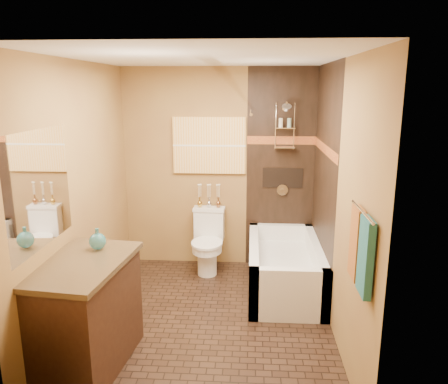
# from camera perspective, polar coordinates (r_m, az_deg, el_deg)

# --- Properties ---
(floor) EXTENTS (3.00, 3.00, 0.00)m
(floor) POSITION_cam_1_polar(r_m,az_deg,el_deg) (4.51, -2.12, -16.42)
(floor) COLOR black
(floor) RESTS_ON ground
(wall_left) EXTENTS (0.02, 3.00, 2.50)m
(wall_left) POSITION_cam_1_polar(r_m,az_deg,el_deg) (4.33, -18.28, -0.57)
(wall_left) COLOR olive
(wall_left) RESTS_ON floor
(wall_right) EXTENTS (0.02, 3.00, 2.50)m
(wall_right) POSITION_cam_1_polar(r_m,az_deg,el_deg) (4.09, 14.68, -1.11)
(wall_right) COLOR olive
(wall_right) RESTS_ON floor
(wall_back) EXTENTS (2.40, 0.02, 2.50)m
(wall_back) POSITION_cam_1_polar(r_m,az_deg,el_deg) (5.50, -0.67, 3.02)
(wall_back) COLOR olive
(wall_back) RESTS_ON floor
(wall_front) EXTENTS (2.40, 0.02, 2.50)m
(wall_front) POSITION_cam_1_polar(r_m,az_deg,el_deg) (2.62, -5.67, -9.03)
(wall_front) COLOR olive
(wall_front) RESTS_ON floor
(ceiling) EXTENTS (3.00, 3.00, 0.00)m
(ceiling) POSITION_cam_1_polar(r_m,az_deg,el_deg) (3.92, -2.45, 17.13)
(ceiling) COLOR silver
(ceiling) RESTS_ON wall_back
(alcove_tile_back) EXTENTS (0.85, 0.01, 2.50)m
(alcove_tile_back) POSITION_cam_1_polar(r_m,az_deg,el_deg) (5.48, 7.43, 2.88)
(alcove_tile_back) COLOR black
(alcove_tile_back) RESTS_ON wall_back
(alcove_tile_right) EXTENTS (0.01, 1.50, 2.50)m
(alcove_tile_right) POSITION_cam_1_polar(r_m,az_deg,el_deg) (4.81, 12.90, 1.15)
(alcove_tile_right) COLOR black
(alcove_tile_right) RESTS_ON wall_right
(mosaic_band_back) EXTENTS (0.85, 0.01, 0.10)m
(mosaic_band_back) POSITION_cam_1_polar(r_m,az_deg,el_deg) (5.42, 7.56, 6.71)
(mosaic_band_back) COLOR maroon
(mosaic_band_back) RESTS_ON alcove_tile_back
(mosaic_band_right) EXTENTS (0.01, 1.50, 0.10)m
(mosaic_band_right) POSITION_cam_1_polar(r_m,az_deg,el_deg) (4.75, 13.01, 5.52)
(mosaic_band_right) COLOR maroon
(mosaic_band_right) RESTS_ON alcove_tile_right
(alcove_niche) EXTENTS (0.50, 0.01, 0.25)m
(alcove_niche) POSITION_cam_1_polar(r_m,az_deg,el_deg) (5.50, 7.67, 1.84)
(alcove_niche) COLOR black
(alcove_niche) RESTS_ON alcove_tile_back
(shower_fixtures) EXTENTS (0.24, 0.33, 1.16)m
(shower_fixtures) POSITION_cam_1_polar(r_m,az_deg,el_deg) (5.31, 7.92, 7.06)
(shower_fixtures) COLOR silver
(shower_fixtures) RESTS_ON floor
(curtain_rod) EXTENTS (0.03, 1.55, 0.03)m
(curtain_rod) POSITION_cam_1_polar(r_m,az_deg,el_deg) (4.65, 3.60, 10.63)
(curtain_rod) COLOR silver
(curtain_rod) RESTS_ON wall_back
(towel_bar) EXTENTS (0.02, 0.55, 0.02)m
(towel_bar) POSITION_cam_1_polar(r_m,az_deg,el_deg) (3.04, 17.62, -2.44)
(towel_bar) COLOR silver
(towel_bar) RESTS_ON wall_right
(towel_teal) EXTENTS (0.05, 0.22, 0.52)m
(towel_teal) POSITION_cam_1_polar(r_m,az_deg,el_deg) (3.01, 18.02, -8.07)
(towel_teal) COLOR #1C5960
(towel_teal) RESTS_ON towel_bar
(towel_rust) EXTENTS (0.05, 0.22, 0.52)m
(towel_rust) POSITION_cam_1_polar(r_m,az_deg,el_deg) (3.25, 16.92, -6.40)
(towel_rust) COLOR #955A1B
(towel_rust) RESTS_ON towel_bar
(sunset_painting) EXTENTS (0.90, 0.04, 0.70)m
(sunset_painting) POSITION_cam_1_polar(r_m,az_deg,el_deg) (5.44, -1.94, 6.10)
(sunset_painting) COLOR gold
(sunset_painting) RESTS_ON wall_back
(vanity_mirror) EXTENTS (0.01, 1.00, 0.90)m
(vanity_mirror) POSITION_cam_1_polar(r_m,az_deg,el_deg) (3.59, -22.89, 0.32)
(vanity_mirror) COLOR white
(vanity_mirror) RESTS_ON wall_left
(bathtub) EXTENTS (0.80, 1.50, 0.55)m
(bathtub) POSITION_cam_1_polar(r_m,az_deg,el_deg) (5.08, 7.89, -10.18)
(bathtub) COLOR white
(bathtub) RESTS_ON floor
(toilet) EXTENTS (0.40, 0.59, 0.78)m
(toilet) POSITION_cam_1_polar(r_m,az_deg,el_deg) (5.46, -2.11, -6.40)
(toilet) COLOR white
(toilet) RESTS_ON floor
(vanity) EXTENTS (0.75, 1.11, 0.92)m
(vanity) POSITION_cam_1_polar(r_m,az_deg,el_deg) (3.84, -17.78, -14.99)
(vanity) COLOR black
(vanity) RESTS_ON floor
(teal_bottle) EXTENTS (0.17, 0.17, 0.22)m
(teal_bottle) POSITION_cam_1_polar(r_m,az_deg,el_deg) (3.84, -16.21, -5.92)
(teal_bottle) COLOR teal
(teal_bottle) RESTS_ON vanity
(bud_vases) EXTENTS (0.30, 0.06, 0.29)m
(bud_vases) POSITION_cam_1_polar(r_m,az_deg,el_deg) (5.47, -1.98, -0.42)
(bud_vases) COLOR gold
(bud_vases) RESTS_ON toilet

